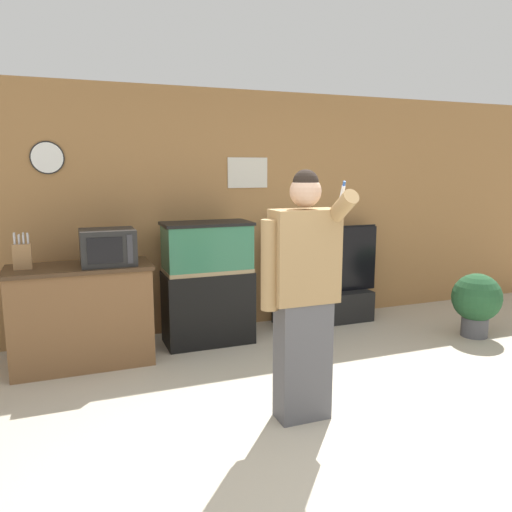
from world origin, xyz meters
name	(u,v)px	position (x,y,z in m)	size (l,w,h in m)	color
ground_plane	(335,457)	(0.00, 0.00, 0.00)	(18.00, 18.00, 0.00)	#B2A893
wall_back_paneled	(210,212)	(0.00, 2.78, 1.30)	(10.00, 0.08, 2.60)	olive
counter_island	(82,315)	(-1.39, 2.14, 0.46)	(1.24, 0.58, 0.92)	brown
microwave	(108,247)	(-1.14, 2.10, 1.08)	(0.47, 0.40, 0.32)	black
knife_block	(22,255)	(-1.84, 2.15, 1.04)	(0.15, 0.09, 0.31)	olive
aquarium_on_stand	(208,283)	(-0.17, 2.31, 0.62)	(0.88, 0.46, 1.24)	black
tv_on_stand	(324,295)	(1.27, 2.49, 0.32)	(1.37, 0.40, 1.12)	black
person_standing	(303,293)	(0.02, 0.53, 0.92)	(0.55, 0.42, 1.76)	#515156
potted_plant	(476,300)	(2.53, 1.47, 0.39)	(0.51, 0.51, 0.68)	#4C4C51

